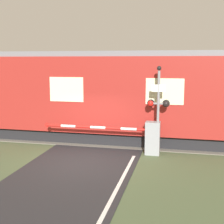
{
  "coord_description": "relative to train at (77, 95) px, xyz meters",
  "views": [
    {
      "loc": [
        3.63,
        -11.23,
        3.88
      ],
      "look_at": [
        0.61,
        2.07,
        1.64
      ],
      "focal_mm": 50.0,
      "sensor_mm": 36.0,
      "label": 1
    }
  ],
  "objects": [
    {
      "name": "track_bed",
      "position": [
        1.52,
        0.0,
        -2.18
      ],
      "size": [
        36.0,
        3.2,
        0.13
      ],
      "color": "#666056",
      "rests_on": "ground_plane"
    },
    {
      "name": "crossing_barrier",
      "position": [
        3.68,
        -2.06,
        -1.46
      ],
      "size": [
        5.13,
        0.44,
        1.39
      ],
      "color": "gray",
      "rests_on": "ground_plane"
    },
    {
      "name": "ground_plane",
      "position": [
        1.52,
        -3.53,
        -2.21
      ],
      "size": [
        80.0,
        80.0,
        0.0
      ],
      "primitive_type": "plane",
      "color": "#475638"
    },
    {
      "name": "train",
      "position": [
        0.0,
        0.0,
        0.0
      ],
      "size": [
        16.04,
        2.91,
        4.32
      ],
      "color": "black",
      "rests_on": "ground_plane"
    },
    {
      "name": "signal_post",
      "position": [
        4.2,
        -2.07,
        -0.12
      ],
      "size": [
        0.92,
        0.26,
        3.68
      ],
      "color": "gray",
      "rests_on": "ground_plane"
    }
  ]
}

